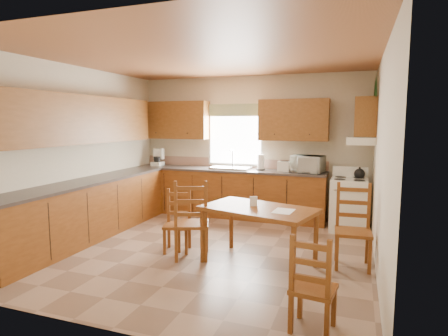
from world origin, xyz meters
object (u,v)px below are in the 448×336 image
(dining_table, at_px, (258,236))
(chair_near_right, at_px, (314,282))
(chair_far_left, at_px, (177,221))
(microwave, at_px, (308,164))
(stove, at_px, (349,205))
(chair_far_right, at_px, (353,227))
(chair_near_left, at_px, (192,219))

(dining_table, height_order, chair_near_right, chair_near_right)
(chair_near_right, height_order, chair_far_left, chair_near_right)
(microwave, xyz_separation_m, chair_far_left, (-1.52, -2.16, -0.64))
(stove, height_order, dining_table, stove)
(dining_table, height_order, chair_far_right, chair_far_right)
(chair_far_left, bearing_deg, chair_near_left, -43.28)
(dining_table, bearing_deg, chair_far_right, 30.78)
(chair_far_right, bearing_deg, microwave, 108.97)
(dining_table, distance_m, chair_near_left, 0.92)
(dining_table, relative_size, chair_near_right, 1.59)
(chair_near_right, xyz_separation_m, chair_far_right, (0.30, 1.64, 0.08))
(chair_far_left, bearing_deg, chair_far_right, -10.66)
(chair_near_left, relative_size, chair_far_right, 1.02)
(microwave, relative_size, chair_far_right, 0.49)
(microwave, relative_size, chair_near_left, 0.48)
(stove, distance_m, chair_far_right, 1.67)
(chair_near_left, bearing_deg, dining_table, 162.21)
(stove, bearing_deg, chair_near_left, -132.61)
(microwave, height_order, chair_near_left, microwave)
(dining_table, relative_size, chair_far_left, 1.62)
(chair_far_left, relative_size, chair_far_right, 0.83)
(microwave, height_order, chair_far_right, microwave)
(chair_near_right, height_order, chair_far_right, chair_far_right)
(stove, distance_m, chair_far_left, 2.93)
(chair_near_left, bearing_deg, chair_far_right, 169.41)
(dining_table, bearing_deg, chair_near_left, -161.91)
(stove, relative_size, chair_far_right, 0.83)
(chair_near_left, height_order, chair_far_left, chair_near_left)
(microwave, relative_size, dining_table, 0.36)
(chair_far_left, xyz_separation_m, chair_far_right, (2.34, 0.21, 0.09))
(chair_near_left, xyz_separation_m, chair_far_right, (2.04, 0.37, -0.01))
(microwave, bearing_deg, stove, -8.79)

